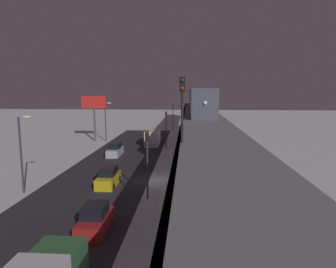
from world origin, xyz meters
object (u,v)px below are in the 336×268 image
(sedan_red, at_px, (95,220))
(traffic_light_far, at_px, (173,114))
(commercial_billboard, at_px, (94,107))
(traffic_light_mid, at_px, (166,125))
(traffic_light_near, at_px, (147,155))
(rail_signal, at_px, (182,98))
(box_truck, at_px, (153,137))
(sedan_silver, at_px, (115,150))
(sedan_yellow, at_px, (108,178))
(subway_train, at_px, (196,96))

(sedan_red, xyz_separation_m, traffic_light_far, (-2.90, -54.27, 3.40))
(traffic_light_far, xyz_separation_m, commercial_billboard, (14.52, 17.14, 2.63))
(traffic_light_mid, height_order, commercial_billboard, commercial_billboard)
(sedan_red, xyz_separation_m, traffic_light_near, (-2.90, -6.57, 3.40))
(sedan_red, relative_size, traffic_light_near, 0.63)
(rail_signal, height_order, traffic_light_mid, rail_signal)
(sedan_red, bearing_deg, traffic_light_mid, 84.55)
(rail_signal, bearing_deg, traffic_light_mid, -84.12)
(box_truck, height_order, commercial_billboard, commercial_billboard)
(commercial_billboard, bearing_deg, traffic_light_near, 115.42)
(rail_signal, xyz_separation_m, traffic_light_far, (3.31, -55.96, -5.35))
(rail_signal, bearing_deg, traffic_light_far, -86.62)
(rail_signal, xyz_separation_m, sedan_silver, (10.81, -26.33, -8.75))
(rail_signal, bearing_deg, sedan_red, -15.21)
(rail_signal, distance_m, traffic_light_near, 10.38)
(sedan_silver, distance_m, traffic_light_near, 19.86)
(rail_signal, distance_m, commercial_billboard, 42.80)
(sedan_yellow, bearing_deg, traffic_light_far, 83.90)
(rail_signal, relative_size, sedan_silver, 0.90)
(rail_signal, relative_size, sedan_red, 0.99)
(sedan_silver, relative_size, traffic_light_far, 0.69)
(rail_signal, distance_m, traffic_light_mid, 32.72)
(commercial_billboard, bearing_deg, subway_train, -149.87)
(commercial_billboard, bearing_deg, rail_signal, 114.67)
(box_truck, relative_size, traffic_light_near, 1.16)
(subway_train, distance_m, traffic_light_mid, 19.61)
(subway_train, distance_m, traffic_light_far, 8.94)
(subway_train, bearing_deg, box_truck, 60.20)
(sedan_red, bearing_deg, commercial_billboard, 107.38)
(traffic_light_mid, relative_size, commercial_billboard, 0.72)
(box_truck, bearing_deg, traffic_light_mid, 123.71)
(sedan_yellow, height_order, traffic_light_mid, traffic_light_mid)
(sedan_yellow, bearing_deg, commercial_billboard, 110.11)
(traffic_light_far, bearing_deg, traffic_light_near, 90.00)
(rail_signal, bearing_deg, subway_train, -92.46)
(sedan_silver, relative_size, commercial_billboard, 0.50)
(sedan_yellow, relative_size, commercial_billboard, 0.49)
(box_truck, bearing_deg, subway_train, -119.80)
(sedan_silver, bearing_deg, box_truck, -116.05)
(subway_train, distance_m, commercial_billboard, 23.18)
(sedan_silver, distance_m, traffic_light_far, 30.75)
(box_truck, bearing_deg, sedan_silver, 63.95)
(sedan_yellow, xyz_separation_m, traffic_light_far, (-4.70, -43.97, 3.41))
(subway_train, relative_size, traffic_light_far, 11.57)
(subway_train, relative_size, traffic_light_near, 11.57)
(traffic_light_near, bearing_deg, sedan_yellow, -38.46)
(box_truck, relative_size, traffic_light_far, 1.16)
(rail_signal, distance_m, traffic_light_far, 56.31)
(subway_train, height_order, traffic_light_near, subway_train)
(subway_train, bearing_deg, commercial_billboard, 30.13)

